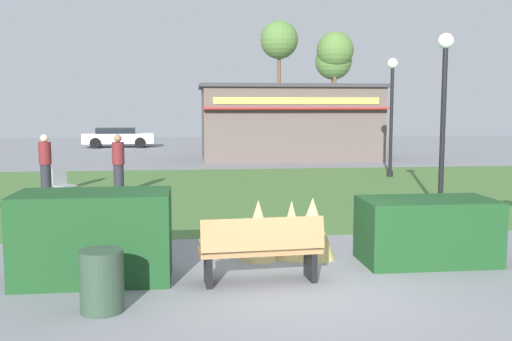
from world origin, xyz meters
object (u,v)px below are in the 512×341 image
(person_standing, at_px, (118,164))
(person_strolling, at_px, (45,164))
(lamppost_far, at_px, (392,103))
(cafe_chair_east, at_px, (62,183))
(tree_right_bg, at_px, (279,41))
(lamppost_mid, at_px, (444,100))
(tree_left_bg, at_px, (335,51))
(parked_car_west_slot, at_px, (118,137))
(trash_bin, at_px, (102,281))
(tree_center_bg, at_px, (333,62))
(food_kiosk, at_px, (288,122))
(park_bench, at_px, (261,249))

(person_standing, bearing_deg, person_strolling, 53.05)
(lamppost_far, relative_size, person_strolling, 2.44)
(cafe_chair_east, bearing_deg, tree_right_bg, 70.40)
(lamppost_mid, distance_m, tree_left_bg, 31.23)
(parked_car_west_slot, relative_size, tree_right_bg, 0.49)
(trash_bin, distance_m, tree_center_bg, 39.41)
(cafe_chair_east, distance_m, person_strolling, 1.81)
(lamppost_mid, height_order, trash_bin, lamppost_mid)
(person_strolling, bearing_deg, lamppost_mid, 168.45)
(tree_left_bg, xyz_separation_m, tree_right_bg, (-4.38, -0.59, 0.62))
(lamppost_far, distance_m, parked_car_west_slot, 20.12)
(tree_center_bg, bearing_deg, food_kiosk, -110.71)
(park_bench, relative_size, trash_bin, 2.31)
(tree_right_bg, xyz_separation_m, tree_center_bg, (4.41, 1.15, -1.40))
(lamppost_mid, relative_size, tree_left_bg, 0.51)
(food_kiosk, xyz_separation_m, tree_right_bg, (1.98, 15.76, 5.54))
(lamppost_mid, xyz_separation_m, person_strolling, (-9.88, 3.77, -1.74))
(person_standing, bearing_deg, parked_car_west_slot, -23.08)
(lamppost_far, relative_size, tree_left_bg, 0.51)
(trash_bin, bearing_deg, food_kiosk, 74.16)
(cafe_chair_east, xyz_separation_m, tree_left_bg, (14.27, 28.35, 6.14))
(person_standing, bearing_deg, tree_center_bg, -55.28)
(lamppost_mid, distance_m, tree_right_bg, 30.32)
(trash_bin, height_order, parked_car_west_slot, parked_car_west_slot)
(trash_bin, xyz_separation_m, tree_right_bg, (7.71, 35.93, 6.91))
(park_bench, bearing_deg, lamppost_mid, 46.17)
(lamppost_mid, height_order, person_strolling, lamppost_mid)
(person_strolling, relative_size, tree_right_bg, 0.19)
(park_bench, height_order, tree_left_bg, tree_left_bg)
(person_standing, distance_m, parked_car_west_slot, 19.80)
(park_bench, height_order, lamppost_far, lamppost_far)
(lamppost_far, relative_size, trash_bin, 5.50)
(lamppost_mid, bearing_deg, tree_center_bg, 80.51)
(park_bench, xyz_separation_m, person_standing, (-2.95, 8.62, 0.38))
(park_bench, height_order, tree_right_bg, tree_right_bg)
(tree_left_bg, bearing_deg, cafe_chair_east, -116.71)
(trash_bin, bearing_deg, parked_car_west_slot, 96.46)
(lamppost_far, height_order, person_strolling, lamppost_far)
(person_strolling, height_order, parked_car_west_slot, person_strolling)
(lamppost_far, bearing_deg, food_kiosk, 107.47)
(park_bench, height_order, tree_center_bg, tree_center_bg)
(tree_center_bg, bearing_deg, parked_car_west_slot, -152.80)
(parked_car_west_slot, bearing_deg, park_bench, -79.34)
(trash_bin, bearing_deg, tree_center_bg, 71.91)
(lamppost_far, relative_size, cafe_chair_east, 4.64)
(lamppost_mid, bearing_deg, tree_left_bg, 80.39)
(trash_bin, distance_m, parked_car_west_slot, 29.35)
(lamppost_far, xyz_separation_m, tree_center_bg, (4.04, 24.39, 3.29))
(lamppost_far, xyz_separation_m, tree_right_bg, (-0.37, 23.24, 4.69))
(park_bench, xyz_separation_m, trash_bin, (-2.02, -0.89, -0.11))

